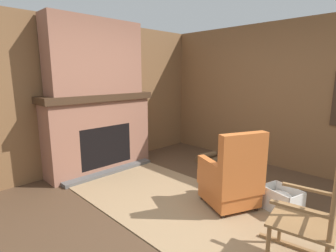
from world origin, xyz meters
name	(u,v)px	position (x,y,z in m)	size (l,w,h in m)	color
ground_plane	(193,213)	(0.00, 0.00, 0.00)	(14.00, 14.00, 0.00)	#4C3523
wood_panel_wall_left	(90,96)	(-2.39, 0.00, 1.28)	(0.06, 5.32, 2.56)	brown
wood_panel_wall_back	(283,96)	(0.02, 2.39, 1.28)	(5.32, 0.09, 2.56)	brown
fireplace_hearth	(100,133)	(-2.12, 0.00, 0.66)	(0.67, 1.93, 1.34)	#93604C
chimney_breast	(95,57)	(-2.13, 0.00, 1.94)	(0.40, 1.61, 1.21)	#93604C
area_rug	(179,204)	(-0.25, 0.03, 0.01)	(3.47, 1.60, 0.01)	#997A56
armchair	(232,180)	(0.25, 0.46, 0.37)	(0.81, 0.81, 1.01)	#C6662D
rocking_chair	(308,224)	(1.28, -0.02, 0.42)	(0.87, 0.60, 1.21)	olive
firewood_stack	(208,159)	(-0.98, 1.62, 0.08)	(0.41, 0.42, 0.21)	brown
laundry_basket	(281,200)	(0.75, 0.80, 0.15)	(0.49, 0.41, 0.30)	white
oil_lamp_vase	(56,90)	(-2.17, -0.67, 1.42)	(0.09, 0.09, 0.24)	#47708E
storage_case	(120,89)	(-2.17, 0.50, 1.40)	(0.14, 0.26, 0.12)	black
decorative_plate_on_mantel	(88,86)	(-2.19, -0.13, 1.47)	(0.07, 0.26, 0.26)	#336093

